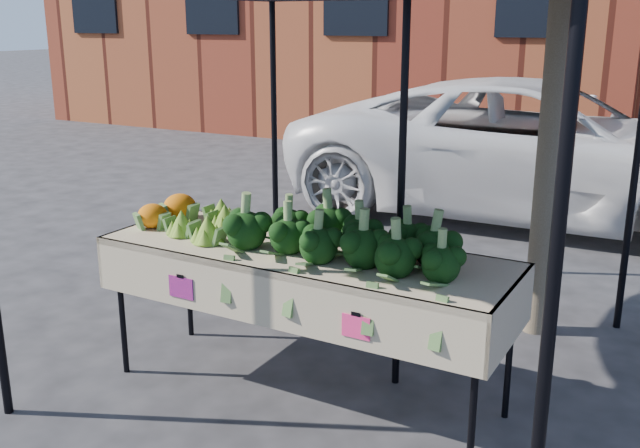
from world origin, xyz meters
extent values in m
plane|color=#252527|center=(0.00, 0.00, 0.00)|extent=(90.00, 90.00, 0.00)
cube|color=#BFB28B|center=(0.06, -0.11, 0.45)|extent=(2.41, 0.85, 0.90)
cube|color=#F22D8C|center=(-0.50, -0.52, 0.70)|extent=(0.17, 0.01, 0.12)
cube|color=#FC2F75|center=(0.60, -0.52, 0.70)|extent=(0.17, 0.01, 0.12)
ellipsoid|color=black|center=(0.34, -0.09, 1.04)|extent=(1.38, 0.58, 0.27)
ellipsoid|color=#88B338|center=(-0.60, -0.08, 1.00)|extent=(0.44, 0.58, 0.21)
ellipsoid|color=orange|center=(-0.97, -0.05, 0.99)|extent=(0.24, 0.44, 0.19)
camera|label=1|loc=(1.97, -3.46, 2.14)|focal=40.27mm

